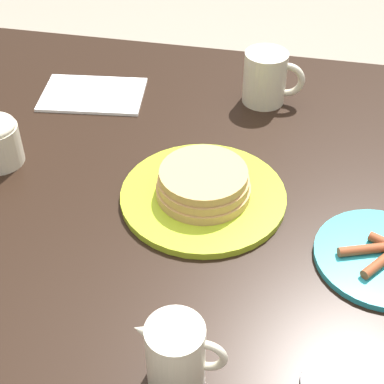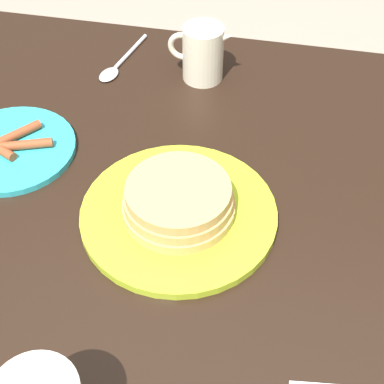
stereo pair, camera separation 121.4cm
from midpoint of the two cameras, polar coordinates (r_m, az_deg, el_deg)
The scene contains 6 objects.
dining_table at distance 0.72m, azimuth -0.90°, elevation -39.37°, with size 1.54×0.96×0.75m.
pancake_plate at distance 0.59m, azimuth 2.21°, elevation -40.28°, with size 0.26×0.26×0.06m.
side_plate_bacon at distance 0.66m, azimuth 36.42°, elevation -46.75°, with size 0.19×0.19×0.02m.
coffee_mug at distance 0.69m, azimuth 12.31°, elevation -14.22°, with size 0.12×0.08×0.10m.
creamer_pitcher at distance 0.60m, azimuth -5.63°, elevation -71.24°, with size 0.11×0.07×0.10m.
napkin at distance 0.75m, azimuth -15.77°, elevation -15.00°, with size 0.21×0.16×0.01m.
Camera 1 is at (0.16, -0.71, 1.37)m, focal length 55.00 mm.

